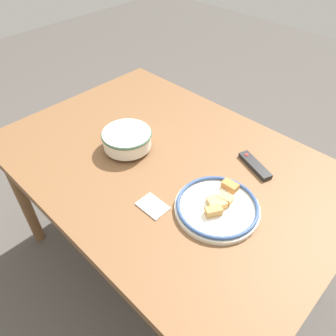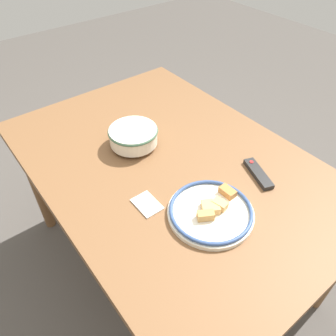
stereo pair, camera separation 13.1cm
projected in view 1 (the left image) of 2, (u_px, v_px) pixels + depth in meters
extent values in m
plane|color=#4C4742|center=(167.00, 259.00, 1.93)|extent=(8.00, 8.00, 0.00)
cube|color=brown|center=(167.00, 164.00, 1.42)|extent=(1.50, 1.03, 0.04)
cylinder|color=brown|center=(23.00, 198.00, 1.80)|extent=(0.06, 0.06, 0.73)
cylinder|color=brown|center=(143.00, 129.00, 2.27)|extent=(0.06, 0.06, 0.73)
cylinder|color=brown|center=(333.00, 246.00, 1.57)|extent=(0.06, 0.06, 0.73)
cylinder|color=silver|center=(128.00, 147.00, 1.47)|extent=(0.10, 0.10, 0.02)
cylinder|color=silver|center=(127.00, 139.00, 1.44)|extent=(0.21, 0.21, 0.07)
cylinder|color=#C67A33|center=(127.00, 140.00, 1.44)|extent=(0.19, 0.19, 0.06)
torus|color=#42664C|center=(127.00, 134.00, 1.42)|extent=(0.22, 0.22, 0.01)
cylinder|color=silver|center=(217.00, 208.00, 1.20)|extent=(0.31, 0.31, 0.02)
torus|color=#334C7F|center=(217.00, 205.00, 1.19)|extent=(0.30, 0.30, 0.01)
cube|color=tan|center=(215.00, 203.00, 1.20)|extent=(0.07, 0.07, 0.02)
cube|color=#B2753D|center=(230.00, 186.00, 1.26)|extent=(0.06, 0.04, 0.03)
cube|color=tan|center=(225.00, 199.00, 1.20)|extent=(0.06, 0.05, 0.03)
cube|color=tan|center=(218.00, 203.00, 1.19)|extent=(0.06, 0.05, 0.03)
cube|color=tan|center=(214.00, 211.00, 1.16)|extent=(0.06, 0.07, 0.03)
cube|color=tan|center=(217.00, 203.00, 1.19)|extent=(0.07, 0.08, 0.03)
cube|color=black|center=(255.00, 165.00, 1.37)|extent=(0.18, 0.10, 0.02)
cylinder|color=red|center=(247.00, 155.00, 1.41)|extent=(0.02, 0.02, 0.00)
cube|color=white|center=(153.00, 206.00, 1.22)|extent=(0.11, 0.08, 0.01)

